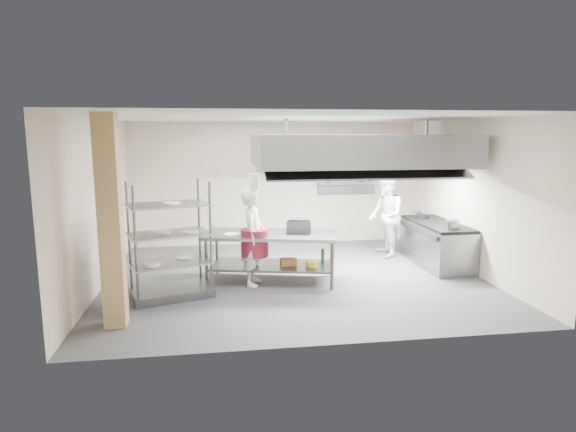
{
  "coord_description": "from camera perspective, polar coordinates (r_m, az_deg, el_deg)",
  "views": [
    {
      "loc": [
        -1.43,
        -8.74,
        2.71
      ],
      "look_at": [
        -0.1,
        0.2,
        1.17
      ],
      "focal_mm": 30.0,
      "sensor_mm": 36.0,
      "label": 1
    }
  ],
  "objects": [
    {
      "name": "island_worktop",
      "position": [
        8.85,
        -2.0,
        -2.23
      ],
      "size": [
        2.56,
        1.51,
        0.06
      ],
      "primitive_type": "cube",
      "rotation": [
        0.0,
        0.0,
        -0.23
      ],
      "color": "gray",
      "rests_on": "island"
    },
    {
      "name": "wall_shelf",
      "position": [
        12.08,
        7.11,
        3.88
      ],
      "size": [
        1.5,
        0.28,
        0.04
      ],
      "primitive_type": "cube",
      "color": "gray",
      "rests_on": "wall_back"
    },
    {
      "name": "floor",
      "position": [
        9.26,
        0.81,
        -7.32
      ],
      "size": [
        7.0,
        7.0,
        0.0
      ],
      "primitive_type": "plane",
      "color": "#2F2F31",
      "rests_on": "ground"
    },
    {
      "name": "island",
      "position": [
        8.95,
        -1.98,
        -4.9
      ],
      "size": [
        2.56,
        1.51,
        0.91
      ],
      "primitive_type": null,
      "rotation": [
        0.0,
        0.0,
        -0.23
      ],
      "color": "gray",
      "rests_on": "floor"
    },
    {
      "name": "island_undershelf",
      "position": [
        8.99,
        -1.98,
        -5.85
      ],
      "size": [
        2.35,
        1.37,
        0.04
      ],
      "primitive_type": "cube",
      "rotation": [
        0.0,
        0.0,
        -0.23
      ],
      "color": "slate",
      "rests_on": "island"
    },
    {
      "name": "stockpot",
      "position": [
        9.85,
        18.94,
        -0.91
      ],
      "size": [
        0.25,
        0.25,
        0.17
      ],
      "primitive_type": "cylinder",
      "color": "gray",
      "rests_on": "range_top"
    },
    {
      "name": "wicker_basket",
      "position": [
        8.89,
        0.03,
        -5.47
      ],
      "size": [
        0.29,
        0.2,
        0.13
      ],
      "primitive_type": "cube",
      "rotation": [
        0.0,
        0.0,
        0.01
      ],
      "color": "brown",
      "rests_on": "island_undershelf"
    },
    {
      "name": "hood_strip_b",
      "position": [
        9.85,
        13.25,
        5.78
      ],
      "size": [
        1.6,
        0.12,
        0.04
      ],
      "primitive_type": "cube",
      "color": "white",
      "rests_on": "exhaust_hood"
    },
    {
      "name": "chef_plating",
      "position": [
        7.74,
        -19.96,
        -5.32
      ],
      "size": [
        0.57,
        0.98,
        1.56
      ],
      "primitive_type": "imported",
      "rotation": [
        0.0,
        0.0,
        -1.36
      ],
      "color": "silver",
      "rests_on": "floor"
    },
    {
      "name": "wall_back",
      "position": [
        11.88,
        -1.51,
        3.86
      ],
      "size": [
        7.0,
        0.0,
        7.0
      ],
      "primitive_type": "plane",
      "rotation": [
        1.57,
        0.0,
        0.0
      ],
      "color": "#BBAD94",
      "rests_on": "ground"
    },
    {
      "name": "hood_strip_a",
      "position": [
        9.34,
        2.88,
        5.82
      ],
      "size": [
        1.6,
        0.12,
        0.04
      ],
      "primitive_type": "cube",
      "color": "white",
      "rests_on": "exhaust_hood"
    },
    {
      "name": "chef_head",
      "position": [
        8.68,
        -4.17,
        -2.5
      ],
      "size": [
        0.55,
        0.72,
        1.76
      ],
      "primitive_type": "imported",
      "rotation": [
        0.0,
        0.0,
        1.35
      ],
      "color": "silver",
      "rests_on": "floor"
    },
    {
      "name": "column",
      "position": [
        7.1,
        -20.29,
        -0.73
      ],
      "size": [
        0.3,
        0.3,
        3.0
      ],
      "primitive_type": "cube",
      "color": "tan",
      "rests_on": "floor"
    },
    {
      "name": "ceiling",
      "position": [
        8.86,
        0.85,
        11.58
      ],
      "size": [
        7.0,
        7.0,
        0.0
      ],
      "primitive_type": "plane",
      "rotation": [
        3.14,
        0.0,
        0.0
      ],
      "color": "silver",
      "rests_on": "wall_back"
    },
    {
      "name": "cooking_range",
      "position": [
        10.53,
        17.16,
        -3.3
      ],
      "size": [
        0.8,
        2.0,
        0.84
      ],
      "primitive_type": "cube",
      "color": "gray",
      "rests_on": "floor"
    },
    {
      "name": "wall_right",
      "position": [
        10.1,
        20.84,
        2.19
      ],
      "size": [
        0.0,
        6.0,
        6.0
      ],
      "primitive_type": "plane",
      "rotation": [
        1.57,
        0.0,
        -1.57
      ],
      "color": "#BBAD94",
      "rests_on": "ground"
    },
    {
      "name": "exhaust_hood",
      "position": [
        9.54,
        8.25,
        7.74
      ],
      "size": [
        4.0,
        2.5,
        0.6
      ],
      "primitive_type": "cube",
      "color": "gray",
      "rests_on": "ceiling"
    },
    {
      "name": "wall_left",
      "position": [
        9.06,
        -21.59,
        1.34
      ],
      "size": [
        0.0,
        6.0,
        6.0
      ],
      "primitive_type": "plane",
      "rotation": [
        1.57,
        0.0,
        1.57
      ],
      "color": "#BBAD94",
      "rests_on": "ground"
    },
    {
      "name": "griddle",
      "position": [
        8.96,
        1.26,
        -1.17
      ],
      "size": [
        0.5,
        0.42,
        0.22
      ],
      "primitive_type": "cube",
      "rotation": [
        0.0,
        0.0,
        -0.16
      ],
      "color": "slate",
      "rests_on": "island_worktop"
    },
    {
      "name": "plate_stack",
      "position": [
        8.28,
        -13.73,
        -5.19
      ],
      "size": [
        0.28,
        0.28,
        0.05
      ],
      "primitive_type": "cylinder",
      "color": "white",
      "rests_on": "pass_rack"
    },
    {
      "name": "pass_rack",
      "position": [
        8.2,
        -13.83,
        -2.81
      ],
      "size": [
        1.47,
        1.12,
        1.95
      ],
      "primitive_type": null,
      "rotation": [
        0.0,
        0.0,
        0.32
      ],
      "color": "slate",
      "rests_on": "floor"
    },
    {
      "name": "range_top",
      "position": [
        10.44,
        17.29,
        -0.89
      ],
      "size": [
        0.78,
        1.96,
        0.06
      ],
      "primitive_type": "cube",
      "color": "black",
      "rests_on": "cooking_range"
    },
    {
      "name": "chef_line",
      "position": [
        10.88,
        11.47,
        0.04
      ],
      "size": [
        0.76,
        0.94,
        1.84
      ],
      "primitive_type": "imported",
      "rotation": [
        0.0,
        0.0,
        -1.64
      ],
      "color": "silver",
      "rests_on": "floor"
    }
  ]
}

